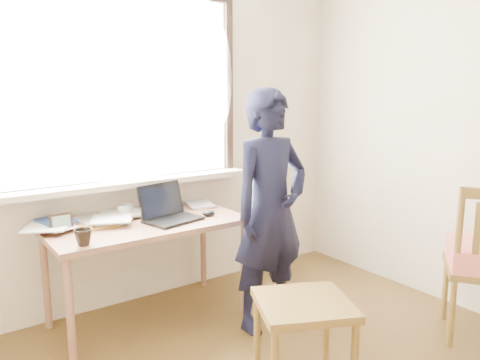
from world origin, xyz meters
TOP-DOWN VIEW (x-y plane):
  - room_shell at (-0.02, 0.20)m, footprint 3.52×4.02m
  - desk at (-0.22, 1.63)m, footprint 1.31×0.66m
  - laptop at (-0.07, 1.60)m, footprint 0.41×0.36m
  - mug_white at (-0.28, 1.84)m, footprint 0.13×0.13m
  - mug_dark at (-0.72, 1.38)m, footprint 0.12×0.12m
  - mouse at (0.21, 1.53)m, footprint 0.10×0.07m
  - desk_clutter at (-0.57, 1.82)m, footprint 0.71×0.50m
  - book_a at (-0.61, 1.83)m, footprint 0.25×0.30m
  - book_b at (0.23, 1.86)m, footprint 0.25×0.30m
  - picture_frame at (-0.75, 1.73)m, footprint 0.14×0.02m
  - work_chair at (0.13, 0.45)m, footprint 0.63×0.62m
  - person at (0.42, 1.09)m, footprint 0.59×0.40m

SIDE VIEW (x-z plane):
  - work_chair at x=0.13m, z-range 0.17..0.66m
  - desk at x=-0.22m, z-range 0.28..0.98m
  - book_b at x=0.23m, z-range 0.70..0.72m
  - book_a at x=-0.61m, z-range 0.70..0.73m
  - mouse at x=0.21m, z-range 0.70..0.74m
  - desk_clutter at x=-0.57m, z-range 0.70..0.76m
  - mug_white at x=-0.28m, z-range 0.70..0.79m
  - mug_dark at x=-0.72m, z-range 0.70..0.80m
  - picture_frame at x=-0.75m, z-range 0.70..0.81m
  - laptop at x=-0.07m, z-range 0.64..0.88m
  - person at x=0.42m, z-range 0.00..1.60m
  - room_shell at x=-0.02m, z-range 0.33..2.94m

